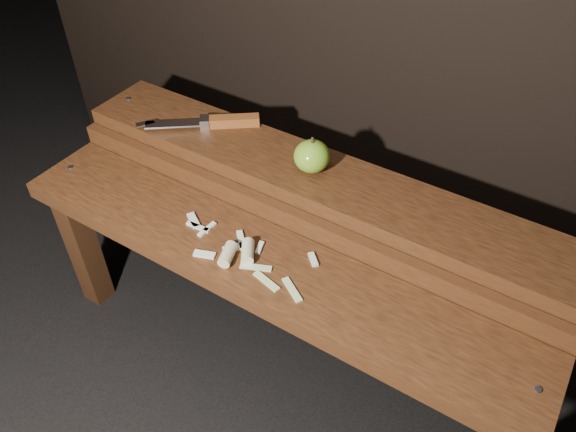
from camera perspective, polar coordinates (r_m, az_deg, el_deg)
The scene contains 6 objects.
ground at distance 1.51m, azimuth -1.26°, elevation -13.99°, with size 60.00×60.00×0.00m, color black.
bench_front_tier at distance 1.20m, azimuth -3.13°, elevation -6.73°, with size 1.20×0.20×0.42m.
bench_rear_tier at distance 1.29m, azimuth 2.52°, elevation 1.52°, with size 1.20×0.21×0.50m.
apple at distance 1.22m, azimuth 2.43°, elevation 6.09°, with size 0.08×0.08×0.08m.
knife at distance 1.38m, azimuth -7.08°, elevation 9.48°, with size 0.25×0.19×0.03m.
apple_scraps at distance 1.16m, azimuth -5.13°, elevation -3.62°, with size 0.34×0.14×0.03m.
Camera 1 is at (0.47, -0.68, 1.26)m, focal length 35.00 mm.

